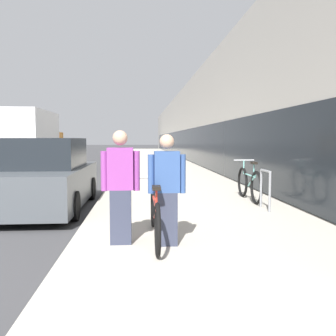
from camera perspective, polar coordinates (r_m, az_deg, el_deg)
sidewalk_slab at (r=25.21m, az=-1.69°, el=0.85°), size 4.37×70.00×0.14m
storefront_facade at (r=34.20m, az=9.90°, el=6.32°), size 10.01×70.00×5.65m
tandem_bicycle at (r=5.54m, az=-2.01°, el=-7.14°), size 0.52×2.31×0.87m
person_rider at (r=5.20m, az=-0.18°, el=-3.34°), size 0.53×0.21×1.55m
person_bystander at (r=5.31m, az=-7.25°, el=-2.91°), size 0.54×0.21×1.60m
bike_rack_hoop at (r=8.11m, az=14.61°, el=-2.59°), size 0.05×0.60×0.84m
cruiser_bike_nearest at (r=9.27m, az=12.25°, el=-2.37°), size 0.52×1.90×0.97m
parked_sedan_curbside at (r=9.10m, az=-17.98°, el=-1.38°), size 1.85×4.45×1.65m
moving_truck at (r=19.84m, az=-20.52°, el=3.77°), size 2.36×6.19×2.99m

